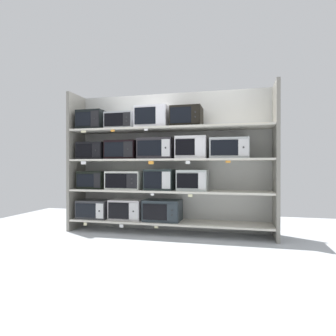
{
  "coord_description": "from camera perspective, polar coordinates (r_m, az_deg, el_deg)",
  "views": [
    {
      "loc": [
        1.06,
        -4.39,
        1.03
      ],
      "look_at": [
        0.0,
        0.0,
        1.01
      ],
      "focal_mm": 31.22,
      "sensor_mm": 36.0,
      "label": 1
    }
  ],
  "objects": [
    {
      "name": "ground",
      "position": [
        3.7,
        -3.79,
        -16.08
      ],
      "size": [
        7.1,
        6.0,
        0.02
      ],
      "primitive_type": "cube",
      "color": "#B2B7BC"
    },
    {
      "name": "back_panel",
      "position": [
        4.78,
        0.78,
        1.26
      ],
      "size": [
        3.3,
        0.04,
        2.23
      ],
      "primitive_type": "cube",
      "color": "#B2B2AD",
      "rests_on": "ground"
    },
    {
      "name": "upright_left",
      "position": [
        5.12,
        -17.47,
        1.18
      ],
      "size": [
        0.05,
        0.51,
        2.23
      ],
      "primitive_type": "cube",
      "color": "gray",
      "rests_on": "ground"
    },
    {
      "name": "upright_right",
      "position": [
        4.42,
        20.36,
        1.34
      ],
      "size": [
        0.05,
        0.51,
        2.23
      ],
      "primitive_type": "cube",
      "color": "gray",
      "rests_on": "ground"
    },
    {
      "name": "shelf_0",
      "position": [
        4.59,
        0.0,
        -10.47
      ],
      "size": [
        3.1,
        0.51,
        0.03
      ],
      "primitive_type": "cube",
      "color": "beige",
      "rests_on": "ground"
    },
    {
      "name": "microwave_0",
      "position": [
        5.0,
        -14.07,
        -7.73
      ],
      "size": [
        0.51,
        0.41,
        0.29
      ],
      "color": "#343538",
      "rests_on": "shelf_0"
    },
    {
      "name": "microwave_1",
      "position": [
        4.76,
        -8.02,
        -7.99
      ],
      "size": [
        0.52,
        0.37,
        0.31
      ],
      "color": "#BEB9BA",
      "rests_on": "shelf_0"
    },
    {
      "name": "microwave_2",
      "position": [
        4.58,
        -1.06,
        -8.25
      ],
      "size": [
        0.57,
        0.4,
        0.33
      ],
      "color": "#273035",
      "rests_on": "shelf_0"
    },
    {
      "name": "price_tag_0",
      "position": [
        4.82,
        -15.85,
        -10.48
      ],
      "size": [
        0.06,
        0.0,
        0.04
      ],
      "primitive_type": "cube",
      "color": "beige"
    },
    {
      "name": "price_tag_1",
      "position": [
        4.56,
        -9.09,
        -11.11
      ],
      "size": [
        0.06,
        0.0,
        0.05
      ],
      "primitive_type": "cube",
      "color": "white"
    },
    {
      "name": "price_tag_2",
      "position": [
        4.38,
        -2.29,
        -11.47
      ],
      "size": [
        0.06,
        0.0,
        0.03
      ],
      "primitive_type": "cube",
      "color": "beige"
    },
    {
      "name": "shelf_1",
      "position": [
        4.53,
        0.0,
        -4.5
      ],
      "size": [
        3.1,
        0.51,
        0.03
      ],
      "primitive_type": "cube",
      "color": "beige"
    },
    {
      "name": "microwave_3",
      "position": [
        4.97,
        -14.42,
        -2.27
      ],
      "size": [
        0.44,
        0.34,
        0.28
      ],
      "color": "black",
      "rests_on": "shelf_1"
    },
    {
      "name": "microwave_4",
      "position": [
        4.73,
        -8.28,
        -2.38
      ],
      "size": [
        0.56,
        0.42,
        0.29
      ],
      "color": "silver",
      "rests_on": "shelf_1"
    },
    {
      "name": "microwave_5",
      "position": [
        4.55,
        -1.6,
        -2.27
      ],
      "size": [
        0.43,
        0.37,
        0.32
      ],
      "color": "#263131",
      "rests_on": "shelf_1"
    },
    {
      "name": "microwave_6",
      "position": [
        4.44,
        4.86,
        -2.39
      ],
      "size": [
        0.45,
        0.38,
        0.31
      ],
      "color": "#B6BDBA",
      "rests_on": "shelf_1"
    },
    {
      "name": "price_tag_3",
      "position": [
        4.33,
        -3.09,
        -5.19
      ],
      "size": [
        0.05,
        0.0,
        0.03
      ],
      "primitive_type": "cube",
      "color": "white"
    },
    {
      "name": "price_tag_4",
      "position": [
        4.2,
        4.38,
        -5.41
      ],
      "size": [
        0.06,
        0.0,
        0.04
      ],
      "primitive_type": "cube",
      "color": "beige"
    },
    {
      "name": "shelf_2",
      "position": [
        4.51,
        0.0,
        1.59
      ],
      "size": [
        3.1,
        0.51,
        0.03
      ],
      "primitive_type": "cube",
      "color": "beige"
    },
    {
      "name": "microwave_7",
      "position": [
        4.97,
        -14.38,
        3.24
      ],
      "size": [
        0.45,
        0.38,
        0.28
      ],
      "color": "black",
      "rests_on": "shelf_2"
    },
    {
      "name": "microwave_8",
      "position": [
        4.75,
        -8.8,
        3.48
      ],
      "size": [
        0.49,
        0.41,
        0.3
      ],
      "color": "black",
      "rests_on": "shelf_2"
    },
    {
      "name": "microwave_9",
      "position": [
        4.56,
        -2.21,
        3.77
      ],
      "size": [
        0.54,
        0.43,
        0.32
      ],
      "color": "#2D2A2E",
      "rests_on": "shelf_2"
    },
    {
      "name": "microwave_10",
      "position": [
        4.45,
        4.64,
        3.97
      ],
      "size": [
        0.46,
        0.37,
        0.34
      ],
      "color": "silver",
      "rests_on": "shelf_2"
    },
    {
      "name": "microwave_11",
      "position": [
        4.39,
        11.91,
        3.77
      ],
      "size": [
        0.56,
        0.41,
        0.3
      ],
      "color": "#B3B8B8",
      "rests_on": "shelf_2"
    },
    {
      "name": "price_tag_5",
      "position": [
        4.75,
        -16.17,
        0.98
      ],
      "size": [
        0.09,
        0.0,
        0.05
      ],
      "primitive_type": "cube",
      "color": "white"
    },
    {
      "name": "price_tag_6",
      "position": [
        4.31,
        -3.33,
        1.06
      ],
      "size": [
        0.08,
        0.0,
        0.05
      ],
      "primitive_type": "cube",
      "color": "orange"
    },
    {
      "name": "price_tag_7",
      "position": [
        4.19,
        3.89,
        1.11
      ],
      "size": [
        0.06,
        0.0,
        0.04
      ],
      "primitive_type": "cube",
      "color": "white"
    },
    {
      "name": "price_tag_8",
      "position": [
        4.13,
        11.65,
        1.22
      ],
      "size": [
        0.07,
        0.0,
        0.03
      ],
      "primitive_type": "cube",
      "color": "orange"
    },
    {
      "name": "shelf_3",
      "position": [
        4.55,
        0.0,
        7.64
      ],
      "size": [
        3.1,
        0.51,
        0.03
      ],
      "primitive_type": "cube",
      "color": "beige"
    },
    {
      "name": "microwave_12",
      "position": [
        5.03,
        -14.48,
        8.9
      ],
      "size": [
        0.43,
        0.41,
        0.31
      ],
      "color": "black",
      "rests_on": "shelf_3"
    },
    {
      "name": "microwave_13",
      "position": [
        4.81,
        -9.15,
        9.01
      ],
      "size": [
        0.46,
        0.36,
        0.27
      ],
      "color": "#A1A5AA",
      "rests_on": "shelf_3"
    },
    {
      "name": "microwave_14",
      "position": [
        4.64,
        -2.94,
        9.77
      ],
      "size": [
        0.5,
        0.42,
        0.33
      ],
      "color": "silver",
      "rests_on": "shelf_3"
    },
    {
      "name": "microwave_15",
      "position": [
        4.51,
        3.69,
        9.85
      ],
      "size": [
        0.46,
        0.43,
        0.3
      ],
      "color": "black",
      "rests_on": "shelf_3"
    },
    {
      "name": "price_tag_9",
      "position": [
        4.78,
        -16.15,
        6.84
      ],
      "size": [
        0.09,
        0.0,
        0.03
      ],
      "primitive_type": "cube",
      "color": "beige"
    },
    {
      "name": "price_tag_10",
      "position": [
        4.56,
        -10.75,
        7.16
      ],
      "size": [
        0.06,
        0.0,
        0.03
      ],
      "primitive_type": "cube",
      "color": "orange"
    },
    {
      "name": "price_tag_11",
      "position": [
        4.37,
        -4.33,
        7.48
      ],
      "size": [
        0.05,
        0.0,
        0.03
      ],
      "primitive_type": "cube",
      "color": "white"
    }
  ]
}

